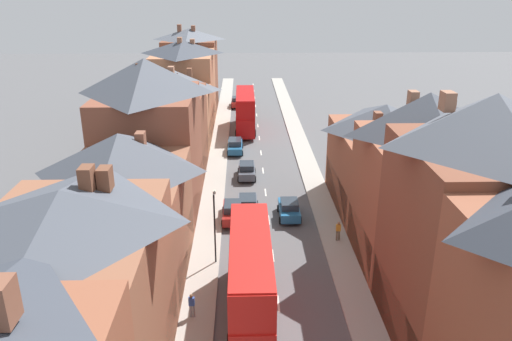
% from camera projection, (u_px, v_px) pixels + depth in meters
% --- Properties ---
extents(pavement_left, '(2.20, 104.00, 0.14)m').
position_uv_depth(pavement_left, '(217.00, 164.00, 56.17)').
color(pavement_left, '#A8A399').
rests_on(pavement_left, ground).
extents(pavement_right, '(2.20, 104.00, 0.14)m').
position_uv_depth(pavement_right, '(307.00, 163.00, 56.44)').
color(pavement_right, '#A8A399').
rests_on(pavement_right, ground).
extents(centre_line_dashes, '(0.14, 97.80, 0.01)m').
position_uv_depth(centre_line_dashes, '(263.00, 171.00, 54.46)').
color(centre_line_dashes, silver).
rests_on(centre_line_dashes, ground).
extents(terrace_row_left, '(8.00, 79.98, 13.52)m').
position_uv_depth(terrace_row_left, '(155.00, 141.00, 45.35)').
color(terrace_row_left, '#935138').
rests_on(terrace_row_left, ground).
extents(terrace_row_right, '(8.00, 43.41, 14.38)m').
position_uv_depth(terrace_row_right, '(467.00, 234.00, 27.62)').
color(terrace_row_right, '#A36042').
rests_on(terrace_row_right, ground).
extents(double_decker_bus_lead, '(2.74, 10.80, 5.30)m').
position_uv_depth(double_decker_bus_lead, '(245.00, 111.00, 67.96)').
color(double_decker_bus_lead, '#B70F0F').
rests_on(double_decker_bus_lead, ground).
extents(double_decker_bus_mid_street, '(2.74, 10.80, 5.30)m').
position_uv_depth(double_decker_bus_mid_street, '(250.00, 277.00, 29.87)').
color(double_decker_bus_mid_street, red).
rests_on(double_decker_bus_mid_street, ground).
extents(car_near_blue, '(1.90, 4.10, 1.65)m').
position_uv_depth(car_near_blue, '(248.00, 205.00, 44.19)').
color(car_near_blue, '#4C515B').
rests_on(car_near_blue, ground).
extents(car_near_silver, '(1.90, 4.18, 1.67)m').
position_uv_depth(car_near_silver, '(233.00, 211.00, 42.95)').
color(car_near_silver, maroon).
rests_on(car_near_silver, ground).
extents(car_parked_left_a, '(1.90, 3.97, 1.67)m').
position_uv_depth(car_parked_left_a, '(247.00, 170.00, 52.22)').
color(car_parked_left_a, '#4C515B').
rests_on(car_parked_left_a, ground).
extents(car_parked_right_a, '(1.90, 3.84, 1.67)m').
position_uv_depth(car_parked_right_a, '(289.00, 209.00, 43.39)').
color(car_parked_right_a, '#236093').
rests_on(car_parked_right_a, ground).
extents(car_mid_black, '(1.90, 4.58, 1.65)m').
position_uv_depth(car_mid_black, '(235.00, 145.00, 60.05)').
color(car_mid_black, '#236093').
rests_on(car_mid_black, ground).
extents(car_parked_left_b, '(1.90, 4.07, 1.69)m').
position_uv_depth(car_parked_left_b, '(237.00, 102.00, 81.42)').
color(car_parked_left_b, maroon).
rests_on(car_parked_left_b, ground).
extents(pedestrian_near_right, '(0.36, 0.22, 1.61)m').
position_uv_depth(pedestrian_near_right, '(192.00, 304.00, 30.30)').
color(pedestrian_near_right, gray).
rests_on(pedestrian_near_right, pavement_left).
extents(pedestrian_mid_left, '(0.36, 0.22, 1.61)m').
position_uv_depth(pedestrian_mid_left, '(338.00, 230.00, 39.30)').
color(pedestrian_mid_left, brown).
rests_on(pedestrian_mid_left, pavement_right).
extents(street_lamp, '(0.20, 1.12, 5.50)m').
position_uv_depth(street_lamp, '(215.00, 223.00, 35.61)').
color(street_lamp, black).
rests_on(street_lamp, ground).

